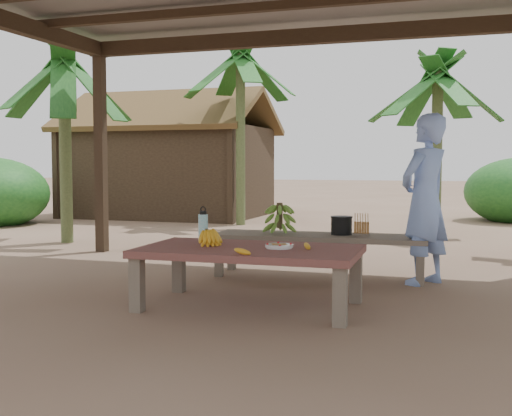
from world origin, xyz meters
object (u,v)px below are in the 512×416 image
(bench, at_px, (319,240))
(water_flask, at_px, (203,227))
(plate, at_px, (279,246))
(work_table, at_px, (250,255))
(cooking_pot, at_px, (341,226))
(ripe_banana_bunch, at_px, (207,236))
(woman, at_px, (425,199))

(bench, distance_m, water_flask, 1.53)
(bench, height_order, plate, plate)
(work_table, xyz_separation_m, water_flask, (-0.52, 0.25, 0.20))
(cooking_pot, bearing_deg, ripe_banana_bunch, -118.18)
(work_table, distance_m, woman, 2.04)
(bench, xyz_separation_m, cooking_pot, (0.22, 0.08, 0.15))
(woman, bearing_deg, water_flask, -22.75)
(work_table, relative_size, bench, 0.82)
(bench, relative_size, cooking_pot, 10.27)
(plate, xyz_separation_m, water_flask, (-0.77, 0.22, 0.11))
(plate, height_order, woman, woman)
(work_table, relative_size, water_flask, 5.80)
(bench, distance_m, cooking_pot, 0.27)
(ripe_banana_bunch, bearing_deg, water_flask, 119.71)
(work_table, distance_m, plate, 0.26)
(work_table, bearing_deg, woman, 47.49)
(ripe_banana_bunch, distance_m, water_flask, 0.26)
(bench, xyz_separation_m, water_flask, (-0.76, -1.31, 0.24))
(ripe_banana_bunch, xyz_separation_m, plate, (0.64, -0.00, -0.06))
(water_flask, distance_m, woman, 2.23)
(plate, bearing_deg, water_flask, 163.89)
(water_flask, bearing_deg, plate, -16.11)
(cooking_pot, distance_m, woman, 0.91)
(ripe_banana_bunch, xyz_separation_m, water_flask, (-0.12, 0.22, 0.06))
(water_flask, bearing_deg, woman, 34.47)
(work_table, bearing_deg, ripe_banana_bunch, 173.55)
(bench, bearing_deg, woman, -6.03)
(woman, bearing_deg, cooking_pot, -65.89)
(work_table, xyz_separation_m, cooking_pot, (0.46, 1.64, 0.11))
(bench, relative_size, water_flask, 7.08)
(ripe_banana_bunch, relative_size, water_flask, 0.79)
(plate, distance_m, woman, 1.85)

